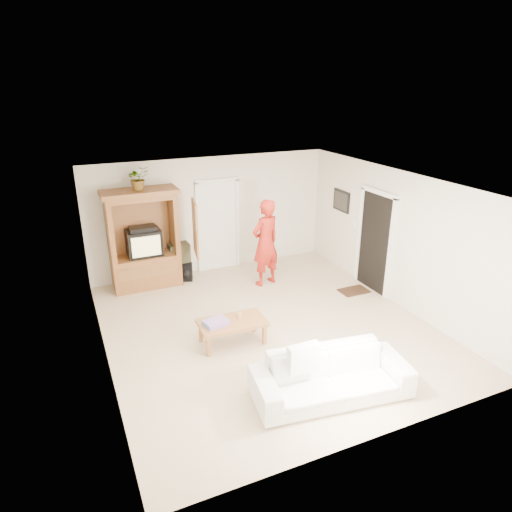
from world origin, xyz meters
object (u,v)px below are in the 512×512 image
Objects in this scene: armoire at (145,245)px; man at (265,243)px; sofa at (331,376)px; coffee_table at (232,324)px.

armoire is 2.52m from man.
armoire is 1.12× the size of man.
sofa reaches higher than coffee_table.
sofa is 1.98m from coffee_table.
man is 0.86× the size of sofa.
coffee_table is at bearing 120.54° from sofa.
sofa is at bearing -65.61° from coffee_table.
armoire reaches higher than man.
sofa is at bearing 61.89° from man.
armoire is 0.96× the size of sofa.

